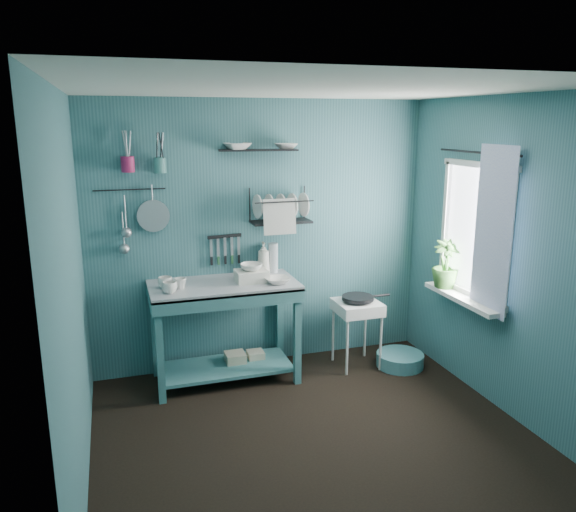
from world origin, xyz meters
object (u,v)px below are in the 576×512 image
object	(u,v)px
storage_tin_small	(256,361)
frying_pan	(358,298)
storage_tin_large	(235,364)
mug_left	(170,288)
mug_mid	(180,283)
potted_plant	(446,264)
water_bottle	(273,258)
utensil_cup_magenta	(128,164)
dish_rack	(281,206)
wash_tub	(252,276)
soap_bottle	(263,258)
colander	(153,216)
hotplate_stand	(357,334)
floor_basin	(400,360)
utensil_cup_teal	(160,165)
mug_right	(165,283)
work_counter	(225,332)

from	to	relation	value
storage_tin_small	frying_pan	bearing A→B (deg)	-9.51
frying_pan	storage_tin_large	distance (m)	1.30
mug_left	frying_pan	world-z (taller)	mug_left
mug_mid	potted_plant	size ratio (longest dim) A/B	0.23
mug_mid	water_bottle	world-z (taller)	water_bottle
utensil_cup_magenta	storage_tin_small	size ratio (longest dim) A/B	0.65
dish_rack	wash_tub	bearing A→B (deg)	-145.69
wash_tub	storage_tin_large	distance (m)	0.87
soap_bottle	colander	xyz separation A→B (m)	(-0.97, 0.07, 0.43)
mug_mid	hotplate_stand	xyz separation A→B (m)	(1.64, -0.02, -0.64)
utensil_cup_magenta	floor_basin	world-z (taller)	utensil_cup_magenta
frying_pan	dish_rack	xyz separation A→B (m)	(-0.67, 0.27, 0.87)
soap_bottle	water_bottle	size ratio (longest dim) A/B	1.07
storage_tin_large	soap_bottle	bearing A→B (deg)	25.11
wash_tub	utensil_cup_teal	distance (m)	1.24
utensil_cup_magenta	potted_plant	bearing A→B (deg)	-14.46
mug_left	potted_plant	bearing A→B (deg)	-6.94
water_bottle	potted_plant	distance (m)	1.57
floor_basin	potted_plant	bearing A→B (deg)	-37.28
soap_bottle	water_bottle	xyz separation A→B (m)	(0.10, 0.02, -0.01)
wash_tub	dish_rack	xyz separation A→B (m)	(0.33, 0.21, 0.58)
mug_mid	potted_plant	world-z (taller)	potted_plant
mug_left	mug_right	size ratio (longest dim) A/B	1.00
mug_left	mug_mid	bearing A→B (deg)	45.00
frying_pan	potted_plant	bearing A→B (deg)	-28.71
utensil_cup_teal	floor_basin	bearing A→B (deg)	-12.46
floor_basin	mug_left	bearing A→B (deg)	178.01
wash_tub	soap_bottle	xyz separation A→B (m)	(0.17, 0.22, 0.10)
water_bottle	floor_basin	bearing A→B (deg)	-21.87
mug_left	water_bottle	distance (m)	1.07
storage_tin_small	storage_tin_large	bearing A→B (deg)	-171.47
hotplate_stand	utensil_cup_teal	xyz separation A→B (m)	(-1.73, 0.32, 1.61)
dish_rack	utensil_cup_teal	xyz separation A→B (m)	(-1.06, 0.05, 0.39)
water_bottle	colander	bearing A→B (deg)	177.56
mug_mid	wash_tub	xyz separation A→B (m)	(0.63, 0.04, 0.00)
mug_right	mug_mid	bearing A→B (deg)	-26.57
colander	storage_tin_small	size ratio (longest dim) A/B	1.40
mug_mid	storage_tin_large	distance (m)	0.98
utensil_cup_magenta	wash_tub	bearing A→B (deg)	-14.54
wash_tub	water_bottle	size ratio (longest dim) A/B	1.00
frying_pan	soap_bottle	bearing A→B (deg)	161.49
work_counter	utensil_cup_teal	bearing A→B (deg)	144.11
mug_right	potted_plant	distance (m)	2.48
mug_left	storage_tin_large	size ratio (longest dim) A/B	0.56
dish_rack	utensil_cup_teal	world-z (taller)	utensil_cup_teal
mug_mid	storage_tin_large	size ratio (longest dim) A/B	0.45
water_bottle	mug_right	bearing A→B (deg)	-167.83
dish_rack	utensil_cup_magenta	world-z (taller)	utensil_cup_magenta
work_counter	mug_right	world-z (taller)	mug_right
water_bottle	storage_tin_large	size ratio (longest dim) A/B	1.27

